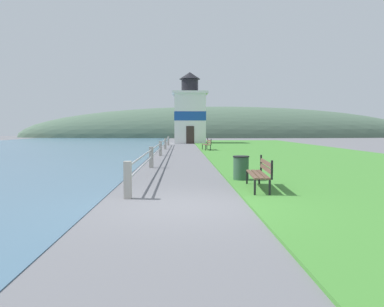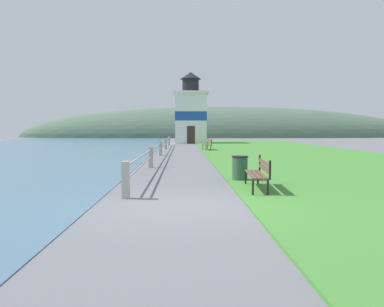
# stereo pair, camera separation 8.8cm
# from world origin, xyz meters

# --- Properties ---
(ground_plane) EXTENTS (160.00, 160.00, 0.00)m
(ground_plane) POSITION_xyz_m (0.00, 0.00, 0.00)
(ground_plane) COLOR slate
(grass_verge) EXTENTS (12.00, 53.22, 0.06)m
(grass_verge) POSITION_xyz_m (7.47, 17.74, 0.03)
(grass_verge) COLOR #428433
(grass_verge) RESTS_ON ground_plane
(seawall_railing) EXTENTS (0.18, 29.34, 0.93)m
(seawall_railing) POSITION_xyz_m (-1.37, 15.58, 0.56)
(seawall_railing) COLOR #A8A399
(seawall_railing) RESTS_ON ground_plane
(park_bench_near) EXTENTS (0.61, 2.01, 0.94)m
(park_bench_near) POSITION_xyz_m (2.16, 2.00, 0.54)
(park_bench_near) COLOR brown
(park_bench_near) RESTS_ON ground_plane
(park_bench_midway) EXTENTS (0.63, 1.80, 0.94)m
(park_bench_midway) POSITION_xyz_m (2.00, 20.92, 0.54)
(park_bench_midway) COLOR brown
(park_bench_midway) RESTS_ON ground_plane
(lighthouse) EXTENTS (4.11, 4.11, 8.30)m
(lighthouse) POSITION_xyz_m (0.97, 35.86, 3.49)
(lighthouse) COLOR white
(lighthouse) RESTS_ON ground_plane
(trash_bin) EXTENTS (0.54, 0.54, 0.84)m
(trash_bin) POSITION_xyz_m (1.92, 3.90, 0.42)
(trash_bin) COLOR #2D5138
(trash_bin) RESTS_ON ground_plane
(distant_hillside) EXTENTS (80.00, 16.00, 12.00)m
(distant_hillside) POSITION_xyz_m (8.00, 65.48, 0.00)
(distant_hillside) COLOR #4C6651
(distant_hillside) RESTS_ON ground_plane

